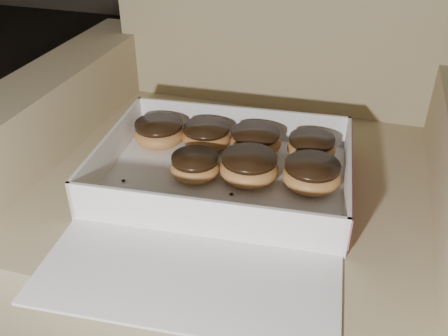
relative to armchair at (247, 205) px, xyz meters
name	(u,v)px	position (x,y,z in m)	size (l,w,h in m)	color
armchair	(247,205)	(0.00, 0.00, 0.00)	(0.90, 0.76, 0.94)	tan
bakery_box	(220,189)	(-0.01, -0.15, 0.14)	(0.46, 0.53, 0.07)	white
donut_a	(207,136)	(-0.08, -0.01, 0.16)	(0.09, 0.09, 0.05)	#C98046
donut_b	(312,175)	(0.13, -0.09, 0.16)	(0.10, 0.10, 0.05)	#C98046
donut_c	(256,141)	(0.01, -0.01, 0.16)	(0.10, 0.10, 0.05)	#C98046
donut_d	(159,133)	(-0.17, -0.03, 0.16)	(0.10, 0.10, 0.05)	#C98046
donut_e	(249,167)	(0.03, -0.10, 0.16)	(0.10, 0.10, 0.05)	#C98046
donut_f	(311,147)	(0.12, 0.00, 0.16)	(0.09, 0.09, 0.05)	#C98046
donut_g	(195,166)	(-0.07, -0.12, 0.16)	(0.09, 0.09, 0.04)	#C98046
crumb_a	(121,212)	(-0.15, -0.25, 0.13)	(0.01, 0.01, 0.00)	black
crumb_b	(231,194)	(0.01, -0.15, 0.13)	(0.01, 0.01, 0.00)	black
crumb_c	(123,181)	(-0.18, -0.17, 0.13)	(0.01, 0.01, 0.00)	black
crumb_d	(321,194)	(0.15, -0.11, 0.13)	(0.01, 0.01, 0.00)	black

